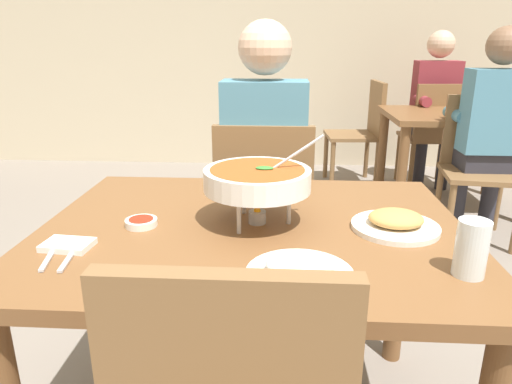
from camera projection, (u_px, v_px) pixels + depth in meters
The scene contains 18 objects.
cafe_rear_partition at pixel (278, 11), 4.42m from camera, with size 10.00×0.10×3.00m, color beige.
dining_table_main at pixel (253, 259), 1.35m from camera, with size 1.19×0.92×0.73m.
chair_diner_main at pixel (264, 207), 2.09m from camera, with size 0.44×0.44×0.90m.
diner_main at pixel (265, 155), 2.05m from camera, with size 0.40×0.45×1.31m.
curry_bowl at pixel (257, 180), 1.29m from camera, with size 0.33×0.30×0.26m.
rice_plate at pixel (300, 270), 1.01m from camera, with size 0.24×0.24×0.06m.
appetizer_plate at pixel (395, 223), 1.28m from camera, with size 0.24×0.24×0.06m.
sauce_dish at pixel (141, 222), 1.30m from camera, with size 0.09×0.09×0.02m.
napkin_folded at pixel (68, 245), 1.17m from camera, with size 0.12×0.08×0.02m, color white.
fork_utensil at pixel (51, 255), 1.12m from camera, with size 0.01×0.17×0.01m, color silver.
spoon_utensil at pixel (71, 255), 1.12m from camera, with size 0.01×0.17×0.01m, color silver.
drink_glass at pixel (471, 251), 1.02m from camera, with size 0.07×0.07×0.13m.
dining_table_far at pixel (455, 130), 3.40m from camera, with size 1.00×0.80×0.73m.
chair_bg_left at pixel (478, 159), 2.94m from camera, with size 0.49×0.49×0.90m.
chair_bg_middle at pixel (434, 131), 3.88m from camera, with size 0.47×0.47×0.90m.
chair_bg_right at pixel (363, 127), 4.03m from camera, with size 0.47×0.47×0.90m.
patron_bg_left at pixel (491, 123), 2.85m from camera, with size 0.40×0.45×1.31m.
patron_bg_middle at pixel (436, 101), 3.88m from camera, with size 0.40×0.45×1.31m.
Camera 1 is at (0.08, -1.22, 1.23)m, focal length 32.47 mm.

